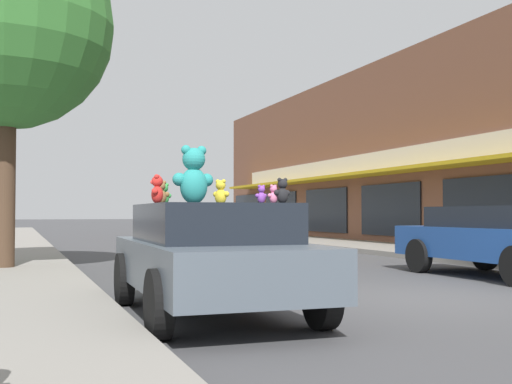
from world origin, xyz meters
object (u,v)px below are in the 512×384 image
object	(u,v)px
teddy_bear_green	(164,194)
parked_car_far_center	(499,238)
teddy_bear_pink	(273,194)
street_tree	(6,25)
teddy_bear_purple	(261,195)
teddy_bear_yellow	(221,193)
teddy_bear_black	(282,191)
teddy_bear_red	(157,190)
teddy_bear_brown	(161,193)
teddy_bear_giant	(194,176)
plush_art_car	(211,254)

from	to	relation	value
teddy_bear_green	parked_car_far_center	bearing A→B (deg)	-171.14
teddy_bear_pink	street_tree	size ratio (longest dim) A/B	0.03
teddy_bear_purple	teddy_bear_green	xyz separation A→B (m)	(-0.82, 1.60, 0.04)
teddy_bear_yellow	teddy_bear_black	bearing A→B (deg)	153.87
teddy_bear_red	parked_car_far_center	bearing A→B (deg)	130.60
teddy_bear_black	parked_car_far_center	xyz separation A→B (m)	(5.99, 3.20, -0.75)
teddy_bear_green	teddy_bear_yellow	xyz separation A→B (m)	(0.74, -0.27, 0.02)
teddy_bear_brown	teddy_bear_purple	world-z (taller)	teddy_bear_brown
teddy_bear_black	teddy_bear_green	bearing A→B (deg)	-70.11
teddy_bear_giant	teddy_bear_red	bearing A→B (deg)	19.73
teddy_bear_brown	street_tree	distance (m)	7.32
teddy_bear_purple	teddy_bear_black	size ratio (longest dim) A/B	0.73
plush_art_car	teddy_bear_purple	xyz separation A→B (m)	(0.45, -0.54, 0.73)
teddy_bear_pink	teddy_bear_red	bearing A→B (deg)	-52.04
teddy_bear_purple	parked_car_far_center	xyz separation A→B (m)	(6.22, 3.09, -0.71)
plush_art_car	teddy_bear_brown	size ratio (longest dim) A/B	13.50
teddy_bear_pink	teddy_bear_purple	bearing A→B (deg)	-54.46
teddy_bear_green	teddy_bear_giant	bearing A→B (deg)	103.43
plush_art_car	parked_car_far_center	bearing A→B (deg)	22.30
teddy_bear_green	parked_car_far_center	xyz separation A→B (m)	(7.04, 1.49, -0.75)
teddy_bear_purple	teddy_bear_pink	distance (m)	0.14
teddy_bear_giant	teddy_bear_red	size ratio (longest dim) A/B	2.12
street_tree	teddy_bear_red	bearing A→B (deg)	-74.36
teddy_bear_red	street_tree	xyz separation A→B (m)	(-1.84, 6.57, 3.66)
teddy_bear_brown	teddy_bear_giant	bearing A→B (deg)	144.15
teddy_bear_purple	street_tree	xyz separation A→B (m)	(-2.96, 7.18, 3.72)
teddy_bear_green	teddy_bear_pink	bearing A→B (deg)	116.42
teddy_bear_yellow	street_tree	world-z (taller)	street_tree
teddy_bear_green	plush_art_car	bearing A→B (deg)	106.29
teddy_bear_black	street_tree	bearing A→B (deg)	-78.06
teddy_bear_purple	teddy_bear_pink	world-z (taller)	teddy_bear_pink
teddy_bear_giant	teddy_bear_black	xyz separation A→B (m)	(0.83, -0.96, -0.22)
teddy_bear_green	teddy_bear_purple	bearing A→B (deg)	114.16
teddy_bear_purple	teddy_bear_red	distance (m)	1.28
teddy_bear_pink	teddy_bear_green	xyz separation A→B (m)	(-0.95, 1.67, 0.04)
teddy_bear_giant	parked_car_far_center	world-z (taller)	teddy_bear_giant
teddy_bear_pink	teddy_bear_black	distance (m)	0.11
teddy_bear_purple	teddy_bear_yellow	bearing A→B (deg)	-101.83
teddy_bear_purple	street_tree	bearing A→B (deg)	-83.19
teddy_bear_pink	teddy_bear_yellow	bearing A→B (deg)	-104.76
teddy_bear_purple	teddy_bear_pink	size ratio (longest dim) A/B	0.99
plush_art_car	teddy_bear_purple	bearing A→B (deg)	-48.87
teddy_bear_red	teddy_bear_pink	bearing A→B (deg)	83.22
plush_art_car	teddy_bear_red	world-z (taller)	teddy_bear_red
teddy_bear_yellow	teddy_bear_pink	bearing A→B (deg)	150.17
teddy_bear_purple	teddy_bear_black	world-z (taller)	teddy_bear_black
teddy_bear_red	teddy_bear_green	distance (m)	1.03
teddy_bear_giant	teddy_bear_brown	bearing A→B (deg)	-48.50
plush_art_car	teddy_bear_green	size ratio (longest dim) A/B	14.04
teddy_bear_black	street_tree	xyz separation A→B (m)	(-3.19, 7.29, 3.68)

